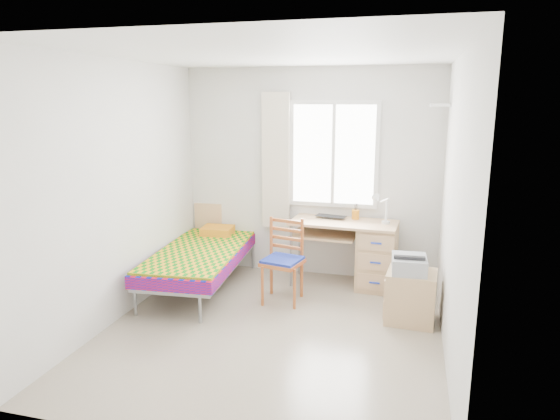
% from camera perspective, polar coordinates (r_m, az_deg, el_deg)
% --- Properties ---
extents(floor, '(3.50, 3.50, 0.00)m').
position_cam_1_polar(floor, '(5.02, -0.91, -13.60)').
color(floor, '#BCAD93').
rests_on(floor, ground).
extents(ceiling, '(3.50, 3.50, 0.00)m').
position_cam_1_polar(ceiling, '(4.52, -1.03, 17.49)').
color(ceiling, white).
rests_on(ceiling, wall_back).
extents(wall_back, '(3.20, 0.00, 3.20)m').
position_cam_1_polar(wall_back, '(6.27, 3.40, 4.17)').
color(wall_back, silver).
rests_on(wall_back, ground).
extents(wall_left, '(0.00, 3.50, 3.50)m').
position_cam_1_polar(wall_left, '(5.25, -18.01, 1.95)').
color(wall_left, silver).
rests_on(wall_left, ground).
extents(wall_right, '(0.00, 3.50, 3.50)m').
position_cam_1_polar(wall_right, '(4.44, 19.31, 0.01)').
color(wall_right, silver).
rests_on(wall_right, ground).
extents(window, '(1.10, 0.04, 1.30)m').
position_cam_1_polar(window, '(6.17, 6.14, 6.32)').
color(window, white).
rests_on(window, wall_back).
extents(curtain, '(0.35, 0.05, 1.70)m').
position_cam_1_polar(curtain, '(6.28, -0.48, 5.59)').
color(curtain, beige).
rests_on(curtain, wall_back).
extents(floating_shelf, '(0.20, 0.32, 0.03)m').
position_cam_1_polar(floating_shelf, '(5.74, 17.81, 11.35)').
color(floating_shelf, white).
rests_on(floating_shelf, wall_right).
extents(bed, '(1.05, 2.01, 0.84)m').
position_cam_1_polar(bed, '(6.03, -8.80, -5.00)').
color(bed, gray).
rests_on(bed, floor).
extents(desk, '(1.29, 0.65, 0.79)m').
position_cam_1_polar(desk, '(6.06, 10.37, -4.79)').
color(desk, tan).
rests_on(desk, floor).
extents(chair, '(0.48, 0.48, 0.93)m').
position_cam_1_polar(chair, '(5.55, 0.49, -5.19)').
color(chair, '#B04922').
rests_on(chair, floor).
extents(cabinet, '(0.52, 0.46, 0.53)m').
position_cam_1_polar(cabinet, '(5.27, 14.69, -9.56)').
color(cabinet, tan).
rests_on(cabinet, floor).
extents(printer, '(0.36, 0.41, 0.17)m').
position_cam_1_polar(printer, '(5.15, 14.54, -5.97)').
color(printer, '#A7A9AF').
rests_on(printer, cabinet).
extents(laptop, '(0.41, 0.31, 0.03)m').
position_cam_1_polar(laptop, '(6.10, 5.67, -0.90)').
color(laptop, black).
rests_on(laptop, desk).
extents(pen_cup, '(0.09, 0.09, 0.11)m').
position_cam_1_polar(pen_cup, '(6.12, 8.62, -0.53)').
color(pen_cup, orange).
rests_on(pen_cup, desk).
extents(task_lamp, '(0.22, 0.31, 0.39)m').
position_cam_1_polar(task_lamp, '(5.81, 11.44, 0.54)').
color(task_lamp, white).
rests_on(task_lamp, desk).
extents(book, '(0.21, 0.25, 0.02)m').
position_cam_1_polar(book, '(6.04, 5.55, -3.09)').
color(book, gray).
rests_on(book, desk).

